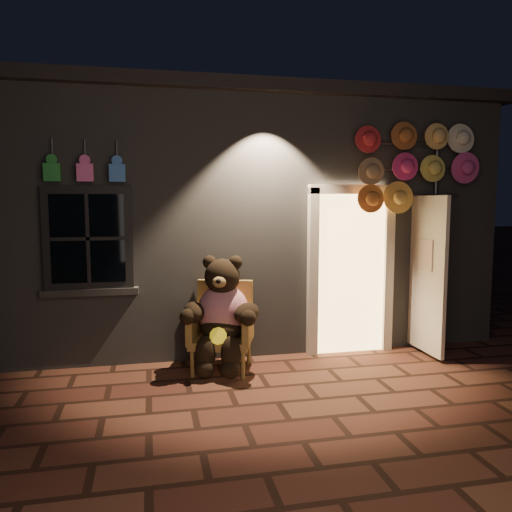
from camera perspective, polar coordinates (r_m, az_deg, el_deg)
name	(u,v)px	position (r m, az deg, el deg)	size (l,w,h in m)	color
ground	(278,402)	(5.14, 2.54, -16.37)	(60.00, 60.00, 0.00)	brown
shop_building	(220,215)	(8.66, -4.09, 4.65)	(7.30, 5.95, 3.51)	slate
wicker_armchair	(223,326)	(5.97, -3.84, -7.95)	(0.85, 0.82, 1.03)	olive
teddy_bear	(222,314)	(5.80, -3.93, -6.59)	(0.92, 0.85, 1.33)	#B3132F
hat_rack	(412,166)	(6.74, 17.39, 9.80)	(1.67, 0.22, 2.95)	#59595E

